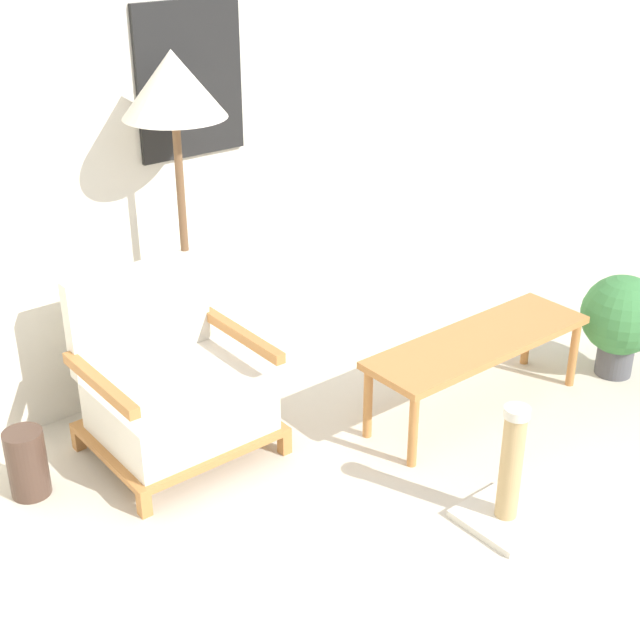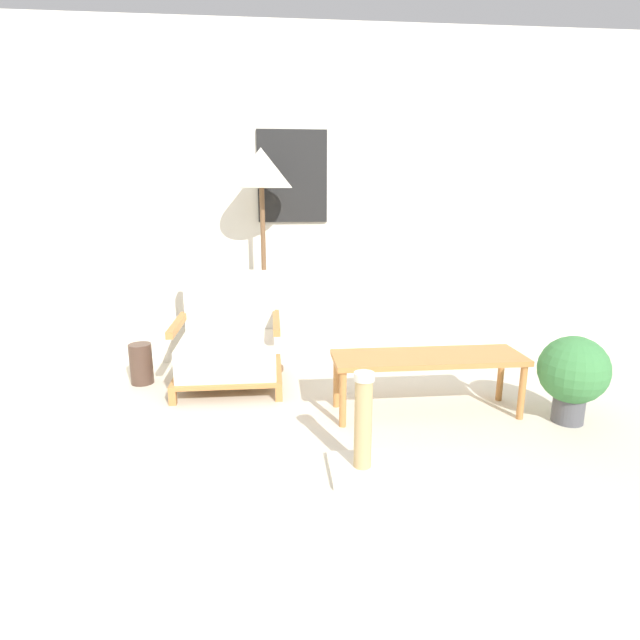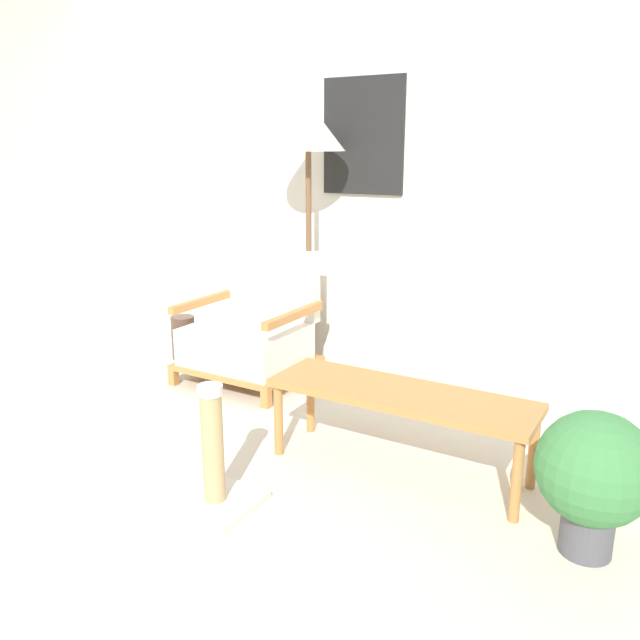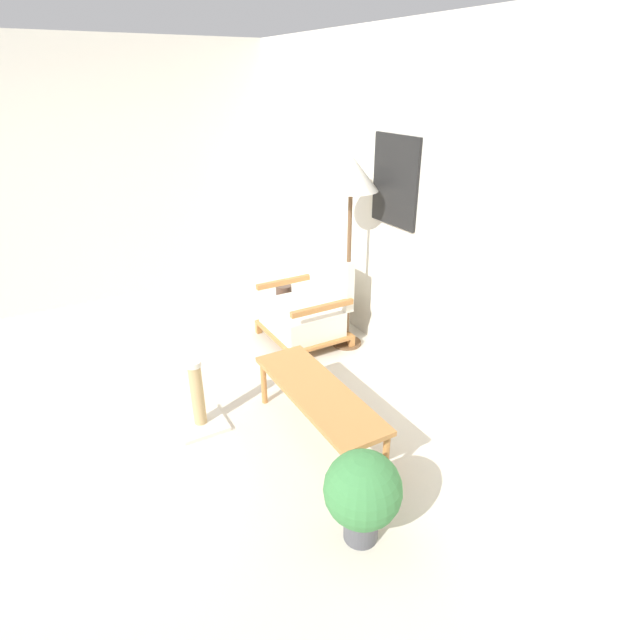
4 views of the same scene
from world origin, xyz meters
name	(u,v)px [view 2 (image 2 of 4)]	position (x,y,z in m)	size (l,w,h in m)	color
ground_plane	(359,530)	(0.00, 0.00, 0.00)	(14.00, 14.00, 0.00)	beige
wall_back	(313,202)	(0.00, 2.39, 1.35)	(8.00, 0.09, 2.70)	silver
armchair	(229,346)	(-0.69, 1.79, 0.30)	(0.78, 0.68, 0.84)	#B2753D
floor_lamp	(261,178)	(-0.41, 2.07, 1.53)	(0.46, 0.46, 1.75)	brown
coffee_table	(428,362)	(0.65, 1.15, 0.35)	(1.24, 0.38, 0.40)	#B2753D
vase	(141,364)	(-1.36, 1.88, 0.16)	(0.17, 0.17, 0.31)	#473328
potted_plant	(573,373)	(1.51, 0.93, 0.33)	(0.42, 0.42, 0.56)	#4C4C51
scratching_post	(363,441)	(0.10, 0.47, 0.17)	(0.34, 0.34, 0.55)	beige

